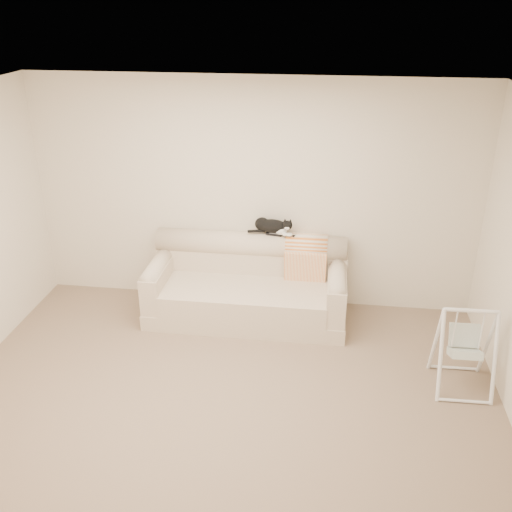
{
  "coord_description": "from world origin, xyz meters",
  "views": [
    {
      "loc": [
        0.84,
        -3.99,
        3.37
      ],
      "look_at": [
        0.14,
        1.27,
        0.9
      ],
      "focal_mm": 40.0,
      "sensor_mm": 36.0,
      "label": 1
    }
  ],
  "objects_px": {
    "remote_b": "(288,235)",
    "tuxedo_cat": "(272,226)",
    "sofa": "(248,286)",
    "baby_swing": "(465,348)",
    "remote_a": "(274,234)"
  },
  "relations": [
    {
      "from": "remote_b",
      "to": "remote_a",
      "type": "bearing_deg",
      "value": -178.9
    },
    {
      "from": "baby_swing",
      "to": "remote_b",
      "type": "bearing_deg",
      "value": 143.78
    },
    {
      "from": "remote_b",
      "to": "tuxedo_cat",
      "type": "distance_m",
      "value": 0.2
    },
    {
      "from": "baby_swing",
      "to": "remote_a",
      "type": "bearing_deg",
      "value": 146.21
    },
    {
      "from": "remote_a",
      "to": "baby_swing",
      "type": "relative_size",
      "value": 0.22
    },
    {
      "from": "sofa",
      "to": "baby_swing",
      "type": "relative_size",
      "value": 2.64
    },
    {
      "from": "sofa",
      "to": "remote_a",
      "type": "bearing_deg",
      "value": 41.0
    },
    {
      "from": "tuxedo_cat",
      "to": "baby_swing",
      "type": "distance_m",
      "value": 2.38
    },
    {
      "from": "remote_b",
      "to": "tuxedo_cat",
      "type": "height_order",
      "value": "tuxedo_cat"
    },
    {
      "from": "remote_a",
      "to": "baby_swing",
      "type": "bearing_deg",
      "value": -33.79
    },
    {
      "from": "tuxedo_cat",
      "to": "sofa",
      "type": "bearing_deg",
      "value": -134.22
    },
    {
      "from": "sofa",
      "to": "remote_b",
      "type": "relative_size",
      "value": 12.52
    },
    {
      "from": "sofa",
      "to": "baby_swing",
      "type": "xyz_separation_m",
      "value": [
        2.16,
        -1.03,
        0.06
      ]
    },
    {
      "from": "remote_b",
      "to": "baby_swing",
      "type": "distance_m",
      "value": 2.2
    },
    {
      "from": "sofa",
      "to": "remote_a",
      "type": "relative_size",
      "value": 11.88
    }
  ]
}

